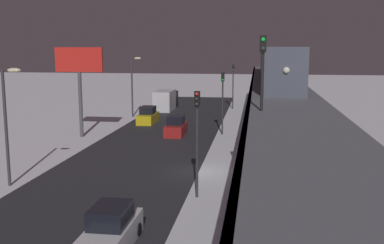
{
  "coord_description": "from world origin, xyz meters",
  "views": [
    {
      "loc": [
        -4.26,
        31.82,
        8.95
      ],
      "look_at": [
        2.45,
        -15.43,
        1.08
      ],
      "focal_mm": 42.83,
      "sensor_mm": 36.0,
      "label": 1
    }
  ],
  "objects_px": {
    "subway_train": "(276,62)",
    "traffic_light_near": "(197,129)",
    "sedan_red": "(176,127)",
    "commercial_billboard": "(79,69)",
    "sedan_white": "(111,231)",
    "sedan_yellow": "(148,116)",
    "box_truck": "(166,100)",
    "traffic_light_mid": "(223,94)",
    "traffic_light_far": "(233,80)",
    "rail_signal": "(263,60)"
  },
  "relations": [
    {
      "from": "subway_train",
      "to": "box_truck",
      "type": "bearing_deg",
      "value": -45.26
    },
    {
      "from": "sedan_white",
      "to": "commercial_billboard",
      "type": "xyz_separation_m",
      "value": [
        10.99,
        -24.4,
        6.04
      ]
    },
    {
      "from": "traffic_light_mid",
      "to": "commercial_billboard",
      "type": "distance_m",
      "value": 14.49
    },
    {
      "from": "subway_train",
      "to": "sedan_white",
      "type": "distance_m",
      "value": 32.32
    },
    {
      "from": "sedan_yellow",
      "to": "commercial_billboard",
      "type": "height_order",
      "value": "commercial_billboard"
    },
    {
      "from": "traffic_light_far",
      "to": "sedan_white",
      "type": "bearing_deg",
      "value": 86.52
    },
    {
      "from": "rail_signal",
      "to": "sedan_red",
      "type": "height_order",
      "value": "rail_signal"
    },
    {
      "from": "box_truck",
      "to": "traffic_light_far",
      "type": "distance_m",
      "value": 10.14
    },
    {
      "from": "box_truck",
      "to": "traffic_light_mid",
      "type": "distance_m",
      "value": 20.51
    },
    {
      "from": "sedan_yellow",
      "to": "traffic_light_mid",
      "type": "relative_size",
      "value": 0.7
    },
    {
      "from": "box_truck",
      "to": "sedan_white",
      "type": "bearing_deg",
      "value": 98.25
    },
    {
      "from": "traffic_light_mid",
      "to": "sedan_white",
      "type": "bearing_deg",
      "value": 84.0
    },
    {
      "from": "commercial_billboard",
      "to": "subway_train",
      "type": "bearing_deg",
      "value": -162.23
    },
    {
      "from": "sedan_yellow",
      "to": "commercial_billboard",
      "type": "bearing_deg",
      "value": 63.7
    },
    {
      "from": "sedan_white",
      "to": "box_truck",
      "type": "bearing_deg",
      "value": 98.25
    },
    {
      "from": "box_truck",
      "to": "rail_signal",
      "type": "bearing_deg",
      "value": 108.42
    },
    {
      "from": "sedan_yellow",
      "to": "traffic_light_far",
      "type": "relative_size",
      "value": 0.7
    },
    {
      "from": "sedan_yellow",
      "to": "traffic_light_mid",
      "type": "xyz_separation_m",
      "value": [
        -9.3,
        6.11,
        3.4
      ]
    },
    {
      "from": "commercial_billboard",
      "to": "sedan_red",
      "type": "bearing_deg",
      "value": -165.31
    },
    {
      "from": "sedan_white",
      "to": "traffic_light_near",
      "type": "xyz_separation_m",
      "value": [
        -2.9,
        -7.5,
        3.41
      ]
    },
    {
      "from": "sedan_white",
      "to": "sedan_red",
      "type": "relative_size",
      "value": 1.08
    },
    {
      "from": "rail_signal",
      "to": "sedan_white",
      "type": "xyz_separation_m",
      "value": [
        6.6,
        5.92,
        -7.48
      ]
    },
    {
      "from": "subway_train",
      "to": "traffic_light_mid",
      "type": "bearing_deg",
      "value": 29.22
    },
    {
      "from": "traffic_light_mid",
      "to": "rail_signal",
      "type": "bearing_deg",
      "value": 99.69
    },
    {
      "from": "sedan_red",
      "to": "commercial_billboard",
      "type": "relative_size",
      "value": 0.48
    },
    {
      "from": "sedan_red",
      "to": "commercial_billboard",
      "type": "distance_m",
      "value": 11.25
    },
    {
      "from": "box_truck",
      "to": "traffic_light_far",
      "type": "bearing_deg",
      "value": -167.4
    },
    {
      "from": "sedan_red",
      "to": "box_truck",
      "type": "height_order",
      "value": "box_truck"
    },
    {
      "from": "sedan_yellow",
      "to": "traffic_light_near",
      "type": "xyz_separation_m",
      "value": [
        -9.3,
        26.19,
        3.4
      ]
    },
    {
      "from": "traffic_light_mid",
      "to": "traffic_light_far",
      "type": "xyz_separation_m",
      "value": [
        0.0,
        -20.08,
        0.0
      ]
    },
    {
      "from": "commercial_billboard",
      "to": "sedan_white",
      "type": "bearing_deg",
      "value": 114.25
    },
    {
      "from": "rail_signal",
      "to": "commercial_billboard",
      "type": "relative_size",
      "value": 0.45
    },
    {
      "from": "sedan_red",
      "to": "traffic_light_mid",
      "type": "xyz_separation_m",
      "value": [
        -4.7,
        -0.77,
        3.4
      ]
    },
    {
      "from": "sedan_red",
      "to": "traffic_light_mid",
      "type": "bearing_deg",
      "value": 9.26
    },
    {
      "from": "subway_train",
      "to": "sedan_yellow",
      "type": "distance_m",
      "value": 16.32
    },
    {
      "from": "traffic_light_mid",
      "to": "commercial_billboard",
      "type": "relative_size",
      "value": 0.72
    },
    {
      "from": "traffic_light_mid",
      "to": "sedan_yellow",
      "type": "bearing_deg",
      "value": -33.3
    },
    {
      "from": "sedan_yellow",
      "to": "commercial_billboard",
      "type": "relative_size",
      "value": 0.5
    },
    {
      "from": "rail_signal",
      "to": "sedan_yellow",
      "type": "distance_m",
      "value": 31.55
    },
    {
      "from": "subway_train",
      "to": "traffic_light_near",
      "type": "distance_m",
      "value": 23.88
    },
    {
      "from": "sedan_red",
      "to": "sedan_white",
      "type": "bearing_deg",
      "value": -86.16
    },
    {
      "from": "rail_signal",
      "to": "sedan_yellow",
      "type": "bearing_deg",
      "value": -64.92
    },
    {
      "from": "subway_train",
      "to": "box_truck",
      "type": "distance_m",
      "value": 21.91
    },
    {
      "from": "subway_train",
      "to": "commercial_billboard",
      "type": "xyz_separation_m",
      "value": [
        19.22,
        6.16,
        -0.49
      ]
    },
    {
      "from": "traffic_light_mid",
      "to": "traffic_light_far",
      "type": "distance_m",
      "value": 20.08
    },
    {
      "from": "traffic_light_near",
      "to": "traffic_light_mid",
      "type": "distance_m",
      "value": 20.08
    },
    {
      "from": "subway_train",
      "to": "traffic_light_near",
      "type": "bearing_deg",
      "value": 76.97
    },
    {
      "from": "sedan_red",
      "to": "commercial_billboard",
      "type": "xyz_separation_m",
      "value": [
        9.19,
        2.41,
        6.03
      ]
    },
    {
      "from": "rail_signal",
      "to": "box_truck",
      "type": "height_order",
      "value": "rail_signal"
    },
    {
      "from": "sedan_white",
      "to": "traffic_light_mid",
      "type": "relative_size",
      "value": 0.72
    }
  ]
}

